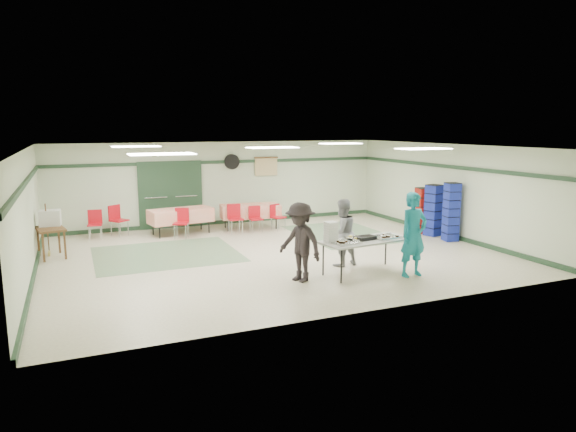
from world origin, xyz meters
name	(u,v)px	position (x,y,z in m)	size (l,w,h in m)	color
floor	(273,254)	(0.00, 0.00, 0.00)	(11.00, 11.00, 0.00)	beige
ceiling	(272,147)	(0.00, 0.00, 2.70)	(11.00, 11.00, 0.00)	white
wall_back	(223,183)	(0.00, 4.50, 1.35)	(11.00, 11.00, 0.00)	beige
wall_front	(368,236)	(0.00, -4.50, 1.35)	(11.00, 11.00, 0.00)	beige
wall_left	(27,216)	(-5.50, 0.00, 1.35)	(9.00, 9.00, 0.00)	beige
wall_right	(448,191)	(5.50, 0.00, 1.35)	(9.00, 9.00, 0.00)	beige
trim_back	(223,162)	(0.00, 4.47, 2.05)	(11.00, 0.06, 0.10)	#1F3924
baseboard_back	(224,222)	(0.00, 4.47, 0.06)	(11.00, 0.06, 0.12)	#1F3924
trim_left	(26,182)	(-5.47, 0.00, 2.05)	(9.00, 0.06, 0.10)	#1F3924
baseboard_left	(34,275)	(-5.47, 0.00, 0.06)	(9.00, 0.06, 0.12)	#1F3924
trim_right	(449,167)	(5.47, 0.00, 2.05)	(9.00, 0.06, 0.10)	#1F3924
baseboard_right	(445,234)	(5.47, 0.00, 0.06)	(9.00, 0.06, 0.12)	#1F3924
green_patch_a	(167,254)	(-2.50, 1.00, 0.00)	(3.50, 3.00, 0.01)	gray
green_patch_b	(341,234)	(2.80, 1.50, 0.00)	(2.50, 3.50, 0.01)	gray
double_door_left	(156,196)	(-2.20, 4.44, 1.05)	(0.90, 0.06, 2.10)	gray
double_door_right	(186,194)	(-1.25, 4.44, 1.05)	(0.90, 0.06, 2.10)	gray
door_frame	(171,195)	(-1.73, 4.42, 1.05)	(2.00, 0.03, 2.15)	#1F3924
wall_fan	(232,162)	(0.30, 4.44, 2.05)	(0.50, 0.50, 0.10)	black
scroll_banner	(266,167)	(1.50, 4.44, 1.85)	(0.80, 0.02, 0.60)	#D1B983
serving_table	(365,241)	(1.23, -2.43, 0.72)	(2.13, 1.09, 0.76)	#BBBBB5
sheet_tray_right	(386,237)	(1.74, -2.46, 0.77)	(0.62, 0.47, 0.02)	silver
sheet_tray_mid	(358,239)	(1.08, -2.36, 0.77)	(0.55, 0.42, 0.02)	silver
sheet_tray_left	(346,243)	(0.66, -2.58, 0.77)	(0.56, 0.42, 0.02)	silver
baking_pan	(365,238)	(1.21, -2.44, 0.80)	(0.44, 0.28, 0.08)	black
foam_box_stack	(331,232)	(0.42, -2.35, 0.98)	(0.24, 0.22, 0.44)	white
volunteer_teal	(413,235)	(2.07, -3.00, 0.91)	(0.66, 0.44, 1.82)	teal
volunteer_grey	(342,233)	(1.06, -1.66, 0.78)	(0.76, 0.59, 1.56)	gray
volunteer_dark	(300,242)	(-0.32, -2.40, 0.83)	(1.07, 0.62, 1.66)	black
dining_table_a	(250,211)	(0.56, 3.37, 0.57)	(1.92, 1.05, 0.77)	red
dining_table_b	(181,215)	(-1.64, 3.37, 0.57)	(1.95, 1.10, 0.77)	red
chair_a	(255,216)	(0.52, 2.79, 0.49)	(0.39, 0.39, 0.80)	red
chair_b	(235,216)	(-0.14, 2.80, 0.54)	(0.43, 0.43, 0.89)	red
chair_c	(277,214)	(1.22, 2.79, 0.49)	(0.48, 0.48, 0.81)	red
chair_d	(182,220)	(-1.74, 2.79, 0.53)	(0.53, 0.53, 0.86)	red
chair_loose_a	(117,217)	(-3.43, 3.84, 0.56)	(0.59, 0.59, 0.91)	red
chair_loose_b	(95,221)	(-4.05, 3.65, 0.51)	(0.43, 0.44, 0.83)	red
crate_stack_blue_a	(451,212)	(5.15, -0.57, 0.83)	(0.36, 0.36, 1.65)	navy
crate_stack_red	(423,210)	(5.15, 0.65, 0.69)	(0.42, 0.42, 1.38)	#9F1A0F
crate_stack_blue_b	(433,210)	(5.15, 0.20, 0.76)	(0.39, 0.39, 1.52)	navy
printer_table	(51,232)	(-5.15, 1.78, 0.65)	(0.76, 1.02, 0.74)	brown
office_printer	(50,218)	(-5.15, 2.10, 0.94)	(0.49, 0.43, 0.39)	silver
broom	(47,229)	(-5.23, 2.05, 0.68)	(0.03, 0.03, 1.30)	brown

